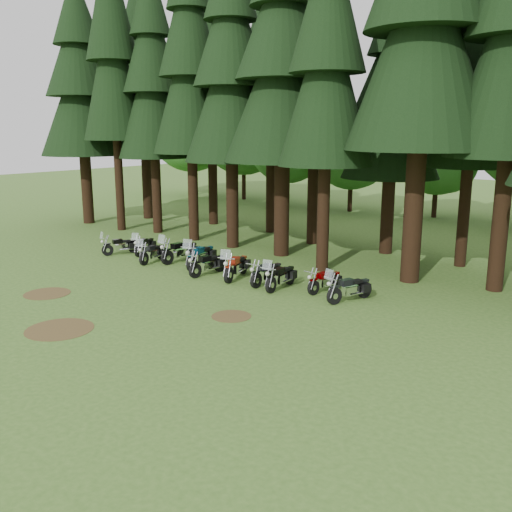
% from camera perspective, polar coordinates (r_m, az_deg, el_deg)
% --- Properties ---
extents(ground, '(120.00, 120.00, 0.00)m').
position_cam_1_polar(ground, '(22.74, -11.90, -3.94)').
color(ground, '#3A6220').
rests_on(ground, ground).
extents(pine_front_0, '(5.49, 5.49, 16.17)m').
position_cam_1_polar(pine_front_0, '(40.49, -17.23, 16.84)').
color(pine_front_0, black).
rests_on(pine_front_0, ground).
extents(pine_front_1, '(3.92, 3.92, 19.88)m').
position_cam_1_polar(pine_front_1, '(37.43, -14.27, 20.82)').
color(pine_front_1, black).
rests_on(pine_front_1, ground).
extents(pine_front_2, '(4.32, 4.32, 16.22)m').
position_cam_1_polar(pine_front_2, '(35.77, -10.38, 17.84)').
color(pine_front_2, black).
rests_on(pine_front_2, ground).
extents(pine_front_3, '(4.32, 4.32, 17.57)m').
position_cam_1_polar(pine_front_3, '(33.11, -6.66, 19.79)').
color(pine_front_3, black).
rests_on(pine_front_3, ground).
extents(pine_front_4, '(4.95, 4.95, 16.33)m').
position_cam_1_polar(pine_front_4, '(30.85, -2.51, 18.99)').
color(pine_front_4, black).
rests_on(pine_front_4, ground).
extents(pine_front_5, '(5.81, 5.81, 16.72)m').
position_cam_1_polar(pine_front_5, '(28.87, 2.74, 19.88)').
color(pine_front_5, black).
rests_on(pine_front_5, ground).
extents(pine_front_6, '(4.15, 4.15, 16.75)m').
position_cam_1_polar(pine_front_6, '(25.83, 7.20, 20.68)').
color(pine_front_6, black).
rests_on(pine_front_6, ground).
extents(pine_back_0, '(5.00, 5.00, 17.21)m').
position_cam_1_polar(pine_back_0, '(41.75, -11.33, 17.87)').
color(pine_back_0, black).
rests_on(pine_back_0, ground).
extents(pine_back_1, '(4.52, 4.52, 16.22)m').
position_cam_1_polar(pine_back_1, '(38.53, -4.52, 17.62)').
color(pine_back_1, black).
rests_on(pine_back_1, ground).
extents(pine_back_2, '(4.85, 4.85, 16.30)m').
position_cam_1_polar(pine_back_2, '(35.44, 1.60, 18.16)').
color(pine_back_2, black).
rests_on(pine_back_2, ground).
extents(pine_back_3, '(4.35, 4.35, 16.20)m').
position_cam_1_polar(pine_back_3, '(31.94, 5.97, 18.58)').
color(pine_back_3, black).
rests_on(pine_back_3, ground).
extents(pine_back_4, '(4.94, 4.94, 13.78)m').
position_cam_1_polar(pine_back_4, '(29.93, 13.61, 15.92)').
color(pine_back_4, black).
rests_on(pine_back_4, ground).
extents(pine_back_5, '(3.94, 3.94, 16.33)m').
position_cam_1_polar(pine_back_5, '(28.19, 21.25, 18.77)').
color(pine_back_5, black).
rests_on(pine_back_5, ground).
extents(decid_0, '(8.00, 7.78, 10.00)m').
position_cam_1_polar(decid_0, '(55.18, -6.44, 12.15)').
color(decid_0, black).
rests_on(decid_0, ground).
extents(decid_1, '(7.91, 7.69, 9.88)m').
position_cam_1_polar(decid_1, '(51.41, -1.11, 12.11)').
color(decid_1, black).
rests_on(decid_1, ground).
extents(decid_2, '(6.72, 6.53, 8.40)m').
position_cam_1_polar(decid_2, '(47.25, 3.38, 10.97)').
color(decid_2, black).
rests_on(decid_2, ground).
extents(decid_3, '(6.12, 5.95, 7.65)m').
position_cam_1_polar(decid_3, '(44.50, 9.74, 10.13)').
color(decid_3, black).
rests_on(decid_3, ground).
extents(decid_4, '(5.93, 5.76, 7.41)m').
position_cam_1_polar(decid_4, '(42.91, 17.97, 9.41)').
color(decid_4, black).
rests_on(decid_4, ground).
extents(dirt_patch_0, '(1.80, 1.80, 0.01)m').
position_cam_1_polar(dirt_patch_0, '(24.03, -20.16, -3.55)').
color(dirt_patch_0, '#4C3D1E').
rests_on(dirt_patch_0, ground).
extents(dirt_patch_1, '(1.40, 1.40, 0.01)m').
position_cam_1_polar(dirt_patch_1, '(19.96, -2.48, -6.03)').
color(dirt_patch_1, '#4C3D1E').
rests_on(dirt_patch_1, ground).
extents(dirt_patch_2, '(2.20, 2.20, 0.01)m').
position_cam_1_polar(dirt_patch_2, '(19.77, -19.05, -6.93)').
color(dirt_patch_2, '#4C3D1E').
rests_on(dirt_patch_2, ground).
extents(motorcycle_0, '(0.94, 1.95, 1.26)m').
position_cam_1_polar(motorcycle_0, '(30.22, -13.40, 0.95)').
color(motorcycle_0, black).
rests_on(motorcycle_0, ground).
extents(motorcycle_1, '(0.99, 1.97, 1.28)m').
position_cam_1_polar(motorcycle_1, '(30.03, -11.07, 1.00)').
color(motorcycle_1, black).
rests_on(motorcycle_1, ground).
extents(motorcycle_2, '(0.74, 2.09, 1.32)m').
position_cam_1_polar(motorcycle_2, '(28.12, -10.30, 0.26)').
color(motorcycle_2, black).
rests_on(motorcycle_2, ground).
extents(motorcycle_3, '(0.45, 2.39, 1.51)m').
position_cam_1_polar(motorcycle_3, '(27.99, -7.61, 0.43)').
color(motorcycle_3, black).
rests_on(motorcycle_3, ground).
extents(motorcycle_4, '(0.89, 2.45, 1.55)m').
position_cam_1_polar(motorcycle_4, '(26.77, -5.55, -0.05)').
color(motorcycle_4, black).
rests_on(motorcycle_4, ground).
extents(motorcycle_5, '(0.34, 2.17, 0.88)m').
position_cam_1_polar(motorcycle_5, '(25.42, -4.84, -0.89)').
color(motorcycle_5, black).
rests_on(motorcycle_5, ground).
extents(motorcycle_6, '(1.04, 2.37, 1.52)m').
position_cam_1_polar(motorcycle_6, '(24.70, -2.01, -1.11)').
color(motorcycle_6, black).
rests_on(motorcycle_6, ground).
extents(motorcycle_7, '(0.33, 2.16, 0.88)m').
position_cam_1_polar(motorcycle_7, '(23.82, 1.11, -1.78)').
color(motorcycle_7, black).
rests_on(motorcycle_7, ground).
extents(motorcycle_8, '(0.54, 2.24, 1.41)m').
position_cam_1_polar(motorcycle_8, '(23.17, 2.48, -2.15)').
color(motorcycle_8, black).
rests_on(motorcycle_8, ground).
extents(motorcycle_9, '(0.38, 1.98, 0.81)m').
position_cam_1_polar(motorcycle_9, '(22.93, 6.91, -2.54)').
color(motorcycle_9, black).
rests_on(motorcycle_9, ground).
extents(motorcycle_10, '(0.94, 2.17, 1.38)m').
position_cam_1_polar(motorcycle_10, '(21.79, 9.33, -3.31)').
color(motorcycle_10, black).
rests_on(motorcycle_10, ground).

